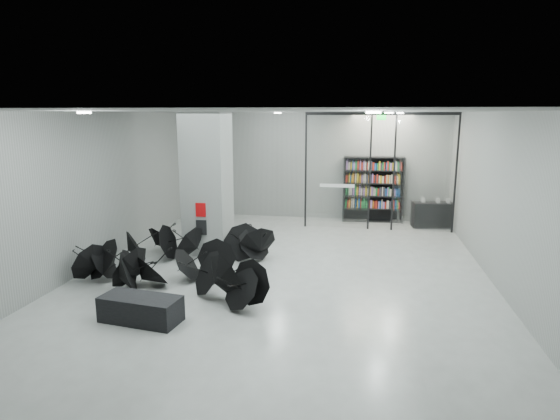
% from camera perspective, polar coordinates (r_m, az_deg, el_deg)
% --- Properties ---
extents(room, '(14.00, 14.02, 4.01)m').
position_cam_1_polar(room, '(10.89, 0.17, 5.82)').
color(room, gray).
rests_on(room, ground).
extents(column, '(1.20, 1.20, 4.00)m').
position_cam_1_polar(column, '(13.55, -8.84, 3.24)').
color(column, slate).
rests_on(column, ground).
extents(fire_cabinet, '(0.28, 0.04, 0.38)m').
position_cam_1_polar(fire_cabinet, '(13.08, -9.62, 0.02)').
color(fire_cabinet, '#A50A07').
rests_on(fire_cabinet, column).
extents(info_panel, '(0.30, 0.03, 0.42)m').
position_cam_1_polar(info_panel, '(13.19, -9.55, -2.10)').
color(info_panel, black).
rests_on(info_panel, column).
extents(exit_sign, '(0.30, 0.06, 0.15)m').
position_cam_1_polar(exit_sign, '(15.98, 12.23, 10.93)').
color(exit_sign, '#0CE533').
rests_on(exit_sign, room).
extents(glass_partition, '(5.06, 0.08, 4.00)m').
position_cam_1_polar(glass_partition, '(16.28, 11.93, 5.17)').
color(glass_partition, silver).
rests_on(glass_partition, ground).
extents(bench, '(1.63, 0.87, 0.50)m').
position_cam_1_polar(bench, '(9.64, -16.58, -11.46)').
color(bench, black).
rests_on(bench, ground).
extents(bookshelf, '(2.22, 0.61, 2.41)m').
position_cam_1_polar(bookshelf, '(17.64, 11.26, 2.48)').
color(bookshelf, black).
rests_on(bookshelf, ground).
extents(shop_counter, '(1.56, 0.79, 0.90)m').
position_cam_1_polar(shop_counter, '(17.36, 18.23, -0.57)').
color(shop_counter, black).
rests_on(shop_counter, ground).
extents(umbrella_cluster, '(5.33, 4.77, 1.35)m').
position_cam_1_polar(umbrella_cluster, '(11.77, -11.90, -6.58)').
color(umbrella_cluster, black).
rests_on(umbrella_cluster, ground).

